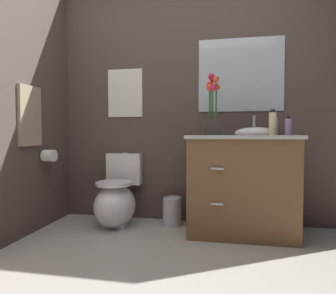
{
  "coord_description": "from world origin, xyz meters",
  "views": [
    {
      "loc": [
        0.41,
        -1.45,
        0.88
      ],
      "look_at": [
        -0.09,
        1.13,
        0.76
      ],
      "focal_mm": 31.35,
      "sensor_mm": 36.0,
      "label": 1
    }
  ],
  "objects_px": {
    "hand_wash_bottle": "(275,126)",
    "toilet_paper_roll": "(49,156)",
    "flower_vase": "(213,112)",
    "wall_poster": "(125,93)",
    "vanity_cabinet": "(241,183)",
    "lotion_bottle": "(288,127)",
    "toilet": "(117,200)",
    "wall_mirror": "(240,75)",
    "trash_bin": "(172,211)",
    "hanging_towel": "(30,116)",
    "soap_bottle": "(273,123)"
  },
  "relations": [
    {
      "from": "vanity_cabinet",
      "to": "wall_poster",
      "type": "relative_size",
      "value": 2.13
    },
    {
      "from": "hand_wash_bottle",
      "to": "toilet_paper_roll",
      "type": "bearing_deg",
      "value": -173.09
    },
    {
      "from": "soap_bottle",
      "to": "wall_poster",
      "type": "xyz_separation_m",
      "value": [
        -1.4,
        0.45,
        0.34
      ]
    },
    {
      "from": "toilet",
      "to": "wall_mirror",
      "type": "relative_size",
      "value": 0.86
    },
    {
      "from": "toilet",
      "to": "wall_mirror",
      "type": "xyz_separation_m",
      "value": [
        1.17,
        0.27,
        1.21
      ]
    },
    {
      "from": "hanging_towel",
      "to": "vanity_cabinet",
      "type": "bearing_deg",
      "value": 11.25
    },
    {
      "from": "vanity_cabinet",
      "to": "wall_poster",
      "type": "distance_m",
      "value": 1.48
    },
    {
      "from": "wall_poster",
      "to": "soap_bottle",
      "type": "bearing_deg",
      "value": -17.82
    },
    {
      "from": "soap_bottle",
      "to": "trash_bin",
      "type": "height_order",
      "value": "soap_bottle"
    },
    {
      "from": "trash_bin",
      "to": "hanging_towel",
      "type": "bearing_deg",
      "value": -157.82
    },
    {
      "from": "lotion_bottle",
      "to": "flower_vase",
      "type": "bearing_deg",
      "value": -176.96
    },
    {
      "from": "hand_wash_bottle",
      "to": "hanging_towel",
      "type": "relative_size",
      "value": 0.34
    },
    {
      "from": "toilet",
      "to": "toilet_paper_roll",
      "type": "distance_m",
      "value": 0.76
    },
    {
      "from": "lotion_bottle",
      "to": "toilet",
      "type": "bearing_deg",
      "value": 177.91
    },
    {
      "from": "vanity_cabinet",
      "to": "soap_bottle",
      "type": "xyz_separation_m",
      "value": [
        0.23,
        -0.16,
        0.52
      ]
    },
    {
      "from": "flower_vase",
      "to": "wall_poster",
      "type": "relative_size",
      "value": 1.09
    },
    {
      "from": "wall_poster",
      "to": "wall_mirror",
      "type": "distance_m",
      "value": 1.17
    },
    {
      "from": "toilet",
      "to": "wall_poster",
      "type": "height_order",
      "value": "wall_poster"
    },
    {
      "from": "soap_bottle",
      "to": "hanging_towel",
      "type": "xyz_separation_m",
      "value": [
        -2.04,
        -0.2,
        0.07
      ]
    },
    {
      "from": "lotion_bottle",
      "to": "wall_poster",
      "type": "height_order",
      "value": "wall_poster"
    },
    {
      "from": "toilet",
      "to": "trash_bin",
      "type": "height_order",
      "value": "toilet"
    },
    {
      "from": "vanity_cabinet",
      "to": "hanging_towel",
      "type": "height_order",
      "value": "hanging_towel"
    },
    {
      "from": "hanging_towel",
      "to": "wall_poster",
      "type": "bearing_deg",
      "value": 45.65
    },
    {
      "from": "hand_wash_bottle",
      "to": "hanging_towel",
      "type": "xyz_separation_m",
      "value": [
        -2.09,
        -0.44,
        0.09
      ]
    },
    {
      "from": "toilet_paper_roll",
      "to": "toilet",
      "type": "bearing_deg",
      "value": 18.59
    },
    {
      "from": "hanging_towel",
      "to": "lotion_bottle",
      "type": "bearing_deg",
      "value": 8.58
    },
    {
      "from": "wall_mirror",
      "to": "hand_wash_bottle",
      "type": "bearing_deg",
      "value": -37.32
    },
    {
      "from": "hand_wash_bottle",
      "to": "wall_mirror",
      "type": "height_order",
      "value": "wall_mirror"
    },
    {
      "from": "hand_wash_bottle",
      "to": "trash_bin",
      "type": "xyz_separation_m",
      "value": [
        -0.92,
        0.04,
        -0.81
      ]
    },
    {
      "from": "vanity_cabinet",
      "to": "toilet_paper_roll",
      "type": "distance_m",
      "value": 1.78
    },
    {
      "from": "vanity_cabinet",
      "to": "lotion_bottle",
      "type": "bearing_deg",
      "value": -4.55
    },
    {
      "from": "toilet",
      "to": "wall_mirror",
      "type": "bearing_deg",
      "value": 12.93
    },
    {
      "from": "toilet",
      "to": "lotion_bottle",
      "type": "height_order",
      "value": "lotion_bottle"
    },
    {
      "from": "hand_wash_bottle",
      "to": "toilet",
      "type": "bearing_deg",
      "value": -178.02
    },
    {
      "from": "flower_vase",
      "to": "soap_bottle",
      "type": "height_order",
      "value": "flower_vase"
    },
    {
      "from": "toilet_paper_roll",
      "to": "soap_bottle",
      "type": "bearing_deg",
      "value": 0.41
    },
    {
      "from": "vanity_cabinet",
      "to": "hand_wash_bottle",
      "type": "bearing_deg",
      "value": 15.15
    },
    {
      "from": "toilet_paper_roll",
      "to": "vanity_cabinet",
      "type": "bearing_deg",
      "value": 5.54
    },
    {
      "from": "wall_mirror",
      "to": "hanging_towel",
      "type": "relative_size",
      "value": 1.54
    },
    {
      "from": "wall_mirror",
      "to": "toilet_paper_roll",
      "type": "bearing_deg",
      "value": -165.14
    },
    {
      "from": "hanging_towel",
      "to": "flower_vase",
      "type": "bearing_deg",
      "value": 10.77
    },
    {
      "from": "wall_poster",
      "to": "hand_wash_bottle",
      "type": "bearing_deg",
      "value": -8.53
    },
    {
      "from": "vanity_cabinet",
      "to": "hand_wash_bottle",
      "type": "relative_size",
      "value": 6.0
    },
    {
      "from": "toilet",
      "to": "wall_poster",
      "type": "relative_size",
      "value": 1.4
    },
    {
      "from": "vanity_cabinet",
      "to": "lotion_bottle",
      "type": "distance_m",
      "value": 0.62
    },
    {
      "from": "flower_vase",
      "to": "wall_mirror",
      "type": "bearing_deg",
      "value": 55.33
    },
    {
      "from": "wall_poster",
      "to": "toilet_paper_roll",
      "type": "xyz_separation_m",
      "value": [
        -0.58,
        -0.46,
        -0.63
      ]
    },
    {
      "from": "trash_bin",
      "to": "toilet_paper_roll",
      "type": "xyz_separation_m",
      "value": [
        -1.11,
        -0.29,
        0.54
      ]
    },
    {
      "from": "flower_vase",
      "to": "soap_bottle",
      "type": "relative_size",
      "value": 2.6
    },
    {
      "from": "toilet",
      "to": "lotion_bottle",
      "type": "distance_m",
      "value": 1.7
    }
  ]
}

